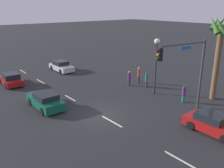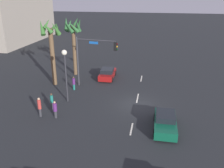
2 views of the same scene
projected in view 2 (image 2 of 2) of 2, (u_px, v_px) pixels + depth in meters
ground_plane at (136, 104)px, 25.48m from camera, size 220.00×220.00×0.00m
lane_stripe_2 at (131, 129)px, 20.97m from camera, size 1.99×0.14×0.01m
lane_stripe_3 at (138, 98)px, 26.95m from camera, size 2.46×0.14×0.01m
lane_stripe_4 at (141, 79)px, 32.87m from camera, size 2.38×0.14×0.01m
car_1 at (107, 74)px, 32.83m from camera, size 4.12×1.95×1.39m
car_3 at (165, 122)px, 20.85m from camera, size 4.38×1.96×1.36m
traffic_signal at (91, 54)px, 28.66m from camera, size 0.97×5.15×6.10m
streetlamp at (65, 66)px, 24.74m from camera, size 0.56×0.56×5.68m
pedestrian_0 at (52, 101)px, 24.22m from camera, size 0.36×0.36×1.69m
pedestrian_1 at (55, 109)px, 22.50m from camera, size 0.49×0.49×1.71m
pedestrian_2 at (40, 106)px, 22.70m from camera, size 0.38×0.38×1.94m
pedestrian_3 at (74, 83)px, 28.93m from camera, size 0.38×0.38×1.66m
palm_tree_0 at (51, 40)px, 28.86m from camera, size 2.62×2.79×8.17m
palm_tree_1 at (73, 33)px, 32.42m from camera, size 2.67×2.69×7.98m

